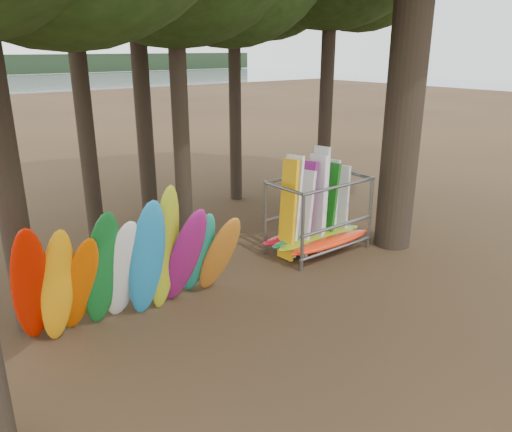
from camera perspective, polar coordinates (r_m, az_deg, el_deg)
ground at (r=12.13m, az=3.81°, el=-8.23°), size 120.00×120.00×0.00m
kayak_row at (r=10.35m, az=-13.76°, el=-5.76°), size 4.75×1.93×3.12m
storage_rack at (r=14.03m, az=7.05°, el=-0.14°), size 3.23×1.55×2.93m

